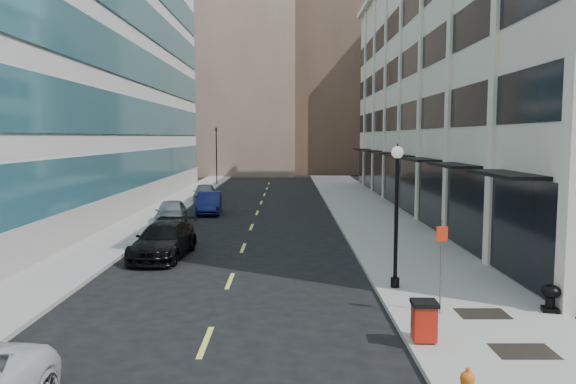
{
  "coord_description": "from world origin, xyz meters",
  "views": [
    {
      "loc": [
        2.07,
        -11.67,
        5.16
      ],
      "look_at": [
        2.08,
        10.84,
        2.93
      ],
      "focal_mm": 35.0,
      "sensor_mm": 36.0,
      "label": 1
    }
  ],
  "objects_px": {
    "trash_bin": "(424,320)",
    "sign_post": "(441,254)",
    "car_silver_sedan": "(171,212)",
    "urn_planter": "(550,295)",
    "lamppost": "(397,203)",
    "car_blue_sedan": "(209,203)",
    "traffic_signal": "(216,131)",
    "car_black_pickup": "(164,241)",
    "car_grey_sedan": "(205,193)"
  },
  "relations": [
    {
      "from": "traffic_signal",
      "to": "car_black_pickup",
      "type": "xyz_separation_m",
      "value": [
        2.27,
        -36.07,
        -4.98
      ]
    },
    {
      "from": "traffic_signal",
      "to": "trash_bin",
      "type": "relative_size",
      "value": 6.9
    },
    {
      "from": "car_black_pickup",
      "to": "car_grey_sedan",
      "type": "distance_m",
      "value": 20.61
    },
    {
      "from": "trash_bin",
      "to": "sign_post",
      "type": "height_order",
      "value": "sign_post"
    },
    {
      "from": "car_black_pickup",
      "to": "car_grey_sedan",
      "type": "height_order",
      "value": "car_black_pickup"
    },
    {
      "from": "car_silver_sedan",
      "to": "lamppost",
      "type": "relative_size",
      "value": 0.89
    },
    {
      "from": "car_silver_sedan",
      "to": "trash_bin",
      "type": "height_order",
      "value": "car_silver_sedan"
    },
    {
      "from": "car_black_pickup",
      "to": "sign_post",
      "type": "distance_m",
      "value": 12.62
    },
    {
      "from": "lamppost",
      "to": "car_black_pickup",
      "type": "bearing_deg",
      "value": 149.13
    },
    {
      "from": "car_silver_sedan",
      "to": "lamppost",
      "type": "xyz_separation_m",
      "value": [
        10.44,
        -14.38,
        2.25
      ]
    },
    {
      "from": "traffic_signal",
      "to": "trash_bin",
      "type": "bearing_deg",
      "value": -76.75
    },
    {
      "from": "traffic_signal",
      "to": "car_blue_sedan",
      "type": "relative_size",
      "value": 1.6
    },
    {
      "from": "trash_bin",
      "to": "urn_planter",
      "type": "bearing_deg",
      "value": 30.65
    },
    {
      "from": "traffic_signal",
      "to": "urn_planter",
      "type": "bearing_deg",
      "value": -71.06
    },
    {
      "from": "car_grey_sedan",
      "to": "lamppost",
      "type": "xyz_separation_m",
      "value": [
        10.16,
        -25.88,
        2.25
      ]
    },
    {
      "from": "car_black_pickup",
      "to": "sign_post",
      "type": "xyz_separation_m",
      "value": [
        9.63,
        -8.08,
        1.12
      ]
    },
    {
      "from": "trash_bin",
      "to": "urn_planter",
      "type": "distance_m",
      "value": 4.8
    },
    {
      "from": "car_silver_sedan",
      "to": "car_blue_sedan",
      "type": "bearing_deg",
      "value": 64.59
    },
    {
      "from": "trash_bin",
      "to": "car_silver_sedan",
      "type": "bearing_deg",
      "value": 119.31
    },
    {
      "from": "traffic_signal",
      "to": "urn_planter",
      "type": "relative_size",
      "value": 8.77
    },
    {
      "from": "trash_bin",
      "to": "sign_post",
      "type": "distance_m",
      "value": 2.66
    },
    {
      "from": "car_black_pickup",
      "to": "lamppost",
      "type": "xyz_separation_m",
      "value": [
        8.88,
        -5.31,
        2.24
      ]
    },
    {
      "from": "car_silver_sedan",
      "to": "car_blue_sedan",
      "type": "distance_m",
      "value": 4.92
    },
    {
      "from": "car_silver_sedan",
      "to": "trash_bin",
      "type": "relative_size",
      "value": 4.2
    },
    {
      "from": "car_silver_sedan",
      "to": "car_grey_sedan",
      "type": "xyz_separation_m",
      "value": [
        0.28,
        11.5,
        -0.0
      ]
    },
    {
      "from": "traffic_signal",
      "to": "sign_post",
      "type": "xyz_separation_m",
      "value": [
        11.9,
        -44.15,
        -3.86
      ]
    },
    {
      "from": "lamppost",
      "to": "urn_planter",
      "type": "bearing_deg",
      "value": -33.56
    },
    {
      "from": "car_blue_sedan",
      "to": "trash_bin",
      "type": "bearing_deg",
      "value": -74.43
    },
    {
      "from": "sign_post",
      "to": "urn_planter",
      "type": "distance_m",
      "value": 3.43
    },
    {
      "from": "traffic_signal",
      "to": "car_black_pickup",
      "type": "distance_m",
      "value": 36.48
    },
    {
      "from": "car_silver_sedan",
      "to": "sign_post",
      "type": "height_order",
      "value": "sign_post"
    },
    {
      "from": "car_silver_sedan",
      "to": "trash_bin",
      "type": "bearing_deg",
      "value": -68.75
    },
    {
      "from": "car_black_pickup",
      "to": "lamppost",
      "type": "distance_m",
      "value": 10.59
    },
    {
      "from": "car_silver_sedan",
      "to": "sign_post",
      "type": "bearing_deg",
      "value": -63.44
    },
    {
      "from": "lamppost",
      "to": "traffic_signal",
      "type": "bearing_deg",
      "value": 105.08
    },
    {
      "from": "car_blue_sedan",
      "to": "sign_post",
      "type": "xyz_separation_m",
      "value": [
        9.6,
        -21.81,
        1.14
      ]
    },
    {
      "from": "lamppost",
      "to": "sign_post",
      "type": "relative_size",
      "value": 1.79
    },
    {
      "from": "car_blue_sedan",
      "to": "lamppost",
      "type": "height_order",
      "value": "lamppost"
    },
    {
      "from": "car_blue_sedan",
      "to": "car_grey_sedan",
      "type": "xyz_separation_m",
      "value": [
        -1.31,
        6.84,
        0.0
      ]
    },
    {
      "from": "car_black_pickup",
      "to": "car_silver_sedan",
      "type": "distance_m",
      "value": 9.2
    },
    {
      "from": "traffic_signal",
      "to": "car_grey_sedan",
      "type": "relative_size",
      "value": 1.65
    },
    {
      "from": "trash_bin",
      "to": "lamppost",
      "type": "height_order",
      "value": "lamppost"
    },
    {
      "from": "lamppost",
      "to": "urn_planter",
      "type": "relative_size",
      "value": 6.04
    },
    {
      "from": "car_black_pickup",
      "to": "lamppost",
      "type": "bearing_deg",
      "value": -27.27
    },
    {
      "from": "car_silver_sedan",
      "to": "car_blue_sedan",
      "type": "height_order",
      "value": "car_silver_sedan"
    },
    {
      "from": "car_blue_sedan",
      "to": "sign_post",
      "type": "height_order",
      "value": "sign_post"
    },
    {
      "from": "car_black_pickup",
      "to": "car_blue_sedan",
      "type": "xyz_separation_m",
      "value": [
        0.03,
        13.73,
        -0.02
      ]
    },
    {
      "from": "urn_planter",
      "to": "traffic_signal",
      "type": "bearing_deg",
      "value": 108.94
    },
    {
      "from": "car_black_pickup",
      "to": "trash_bin",
      "type": "distance_m",
      "value": 13.42
    },
    {
      "from": "traffic_signal",
      "to": "car_silver_sedan",
      "type": "distance_m",
      "value": 27.47
    }
  ]
}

